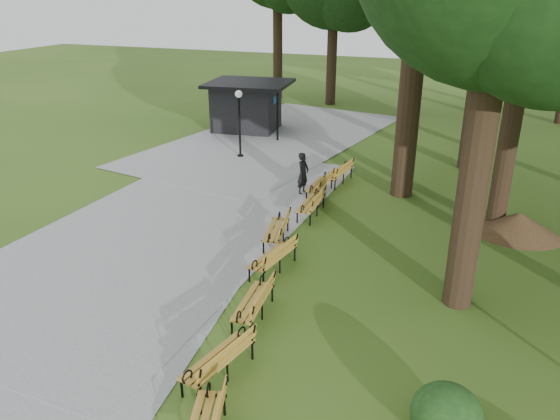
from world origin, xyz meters
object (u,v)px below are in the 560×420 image
at_px(person, 303,174).
at_px(bench_5, 311,203).
at_px(bench_1, 218,359).
at_px(kiosk, 246,106).
at_px(bench_6, 320,185).
at_px(bench_2, 253,302).
at_px(bench_7, 338,172).
at_px(dirt_mound, 518,224).
at_px(lamp_post, 239,109).
at_px(bench_3, 273,257).
at_px(bench_4, 276,230).

bearing_deg(person, bench_5, -144.01).
bearing_deg(bench_1, kiosk, -144.68).
bearing_deg(bench_6, bench_1, 6.87).
height_order(person, bench_2, person).
relative_size(bench_5, bench_7, 1.00).
bearing_deg(bench_5, bench_6, -173.31).
distance_m(kiosk, dirt_mound, 16.25).
distance_m(lamp_post, bench_5, 7.57).
xyz_separation_m(person, bench_3, (1.17, -5.94, -0.35)).
xyz_separation_m(lamp_post, bench_1, (5.96, -13.77, -1.75)).
bearing_deg(bench_4, person, 177.18).
distance_m(bench_3, bench_4, 1.75).
bearing_deg(dirt_mound, bench_2, -129.02).
bearing_deg(bench_7, person, -21.72).
height_order(person, dirt_mound, person).
distance_m(bench_1, bench_3, 4.45).
bearing_deg(person, kiosk, 46.17).
bearing_deg(bench_4, dirt_mound, 104.70).
xyz_separation_m(bench_1, bench_7, (-0.87, 11.97, 0.00)).
relative_size(bench_2, bench_5, 1.00).
xyz_separation_m(bench_2, bench_6, (-0.94, 8.20, 0.00)).
xyz_separation_m(bench_6, bench_7, (0.27, 1.63, 0.00)).
bearing_deg(kiosk, lamp_post, -75.95).
distance_m(kiosk, bench_3, 15.80).
height_order(lamp_post, bench_6, lamp_post).
bearing_deg(kiosk, bench_3, -70.07).
height_order(dirt_mound, bench_3, bench_3).
height_order(bench_1, bench_6, same).
bearing_deg(bench_1, lamp_post, -144.10).
relative_size(lamp_post, bench_1, 1.59).
bearing_deg(bench_3, bench_5, -166.86).
xyz_separation_m(bench_3, bench_6, (-0.52, 5.94, 0.00)).
relative_size(kiosk, bench_6, 2.20).
relative_size(bench_5, bench_6, 1.00).
xyz_separation_m(person, bench_1, (1.79, -10.35, -0.35)).
distance_m(bench_1, bench_4, 6.18).
bearing_deg(bench_4, bench_1, -0.10).
distance_m(kiosk, bench_7, 9.52).
bearing_deg(lamp_post, dirt_mound, -20.94).
bearing_deg(bench_2, lamp_post, -158.94).
height_order(bench_2, bench_4, same).
height_order(person, lamp_post, lamp_post).
relative_size(bench_3, bench_6, 1.00).
distance_m(lamp_post, bench_1, 15.11).
xyz_separation_m(kiosk, bench_4, (6.60, -12.41, -0.87)).
distance_m(person, bench_3, 6.07).
height_order(bench_1, bench_5, same).
distance_m(dirt_mound, bench_5, 6.55).
bearing_deg(bench_1, person, -157.70).
distance_m(dirt_mound, bench_3, 7.96).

